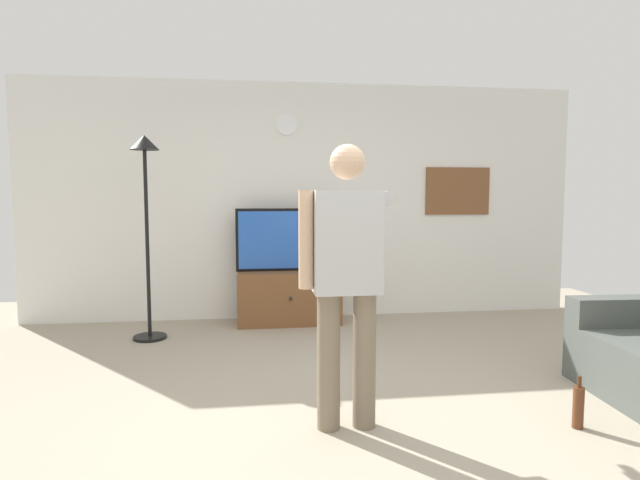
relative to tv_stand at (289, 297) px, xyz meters
The scene contains 9 objects.
ground_plane 2.63m from the tv_stand, 84.88° to the right, with size 8.40×8.40×0.00m, color #9E937F.
back_wall 1.14m from the tv_stand, 56.35° to the left, with size 6.40×0.10×2.70m, color silver.
tv_stand is the anchor object (origin of this frame).
television 0.64m from the tv_stand, 90.00° to the left, with size 1.16×0.07×0.69m.
wall_clock 1.95m from the tv_stand, 90.00° to the left, with size 0.24×0.24×0.03m, color white.
framed_picture 2.38m from the tv_stand, ahead, with size 0.79×0.04×0.56m, color brown.
floor_lamp 1.87m from the tv_stand, 162.71° to the right, with size 0.32×0.32×2.00m.
person_standing_nearer_lamp 2.68m from the tv_stand, 86.23° to the right, with size 0.58×0.78×1.72m.
beverage_bottle 3.21m from the tv_stand, 60.64° to the right, with size 0.07×0.07×0.32m.
Camera 1 is at (-0.61, -2.97, 1.42)m, focal length 28.55 mm.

